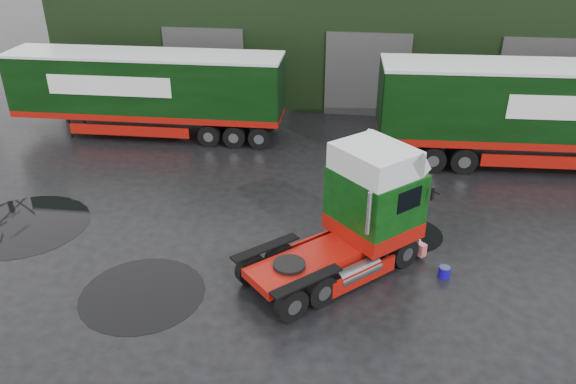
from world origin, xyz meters
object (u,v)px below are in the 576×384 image
object	(u,v)px
trailer_left	(148,95)
hero_tractor	(331,220)
warehouse	(370,26)
wash_bucket	(444,272)
lorry_right	(535,116)

from	to	relation	value
trailer_left	hero_tractor	bearing A→B (deg)	-138.57
hero_tractor	trailer_left	distance (m)	12.95
warehouse	wash_bucket	bearing A→B (deg)	-82.74
trailer_left	lorry_right	xyz separation A→B (m)	(16.02, -1.00, 0.17)
trailer_left	wash_bucket	size ratio (longest dim) A/B	35.62
lorry_right	wash_bucket	bearing A→B (deg)	-28.99
warehouse	trailer_left	xyz separation A→B (m)	(-9.50, -10.00, -1.29)
warehouse	hero_tractor	size ratio (longest dim) A/B	5.60
wash_bucket	hero_tractor	bearing A→B (deg)	-174.58
trailer_left	wash_bucket	bearing A→B (deg)	-128.67
lorry_right	wash_bucket	size ratio (longest dim) A/B	45.91
wash_bucket	lorry_right	bearing A→B (deg)	63.79
warehouse	lorry_right	bearing A→B (deg)	-59.33
warehouse	trailer_left	world-z (taller)	warehouse
hero_tractor	wash_bucket	world-z (taller)	hero_tractor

